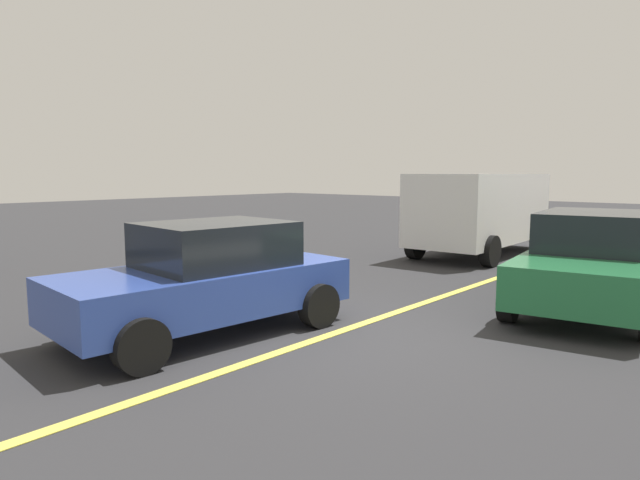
# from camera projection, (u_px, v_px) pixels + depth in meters

# --- Properties ---
(ground_plane) EXTENTS (80.00, 80.00, 0.00)m
(ground_plane) POSITION_uv_depth(u_px,v_px,m) (334.00, 334.00, 7.60)
(ground_plane) COLOR #2D2D30
(lane_marking_centre) EXTENTS (28.00, 0.16, 0.01)m
(lane_marking_centre) POSITION_uv_depth(u_px,v_px,m) (441.00, 297.00, 9.84)
(lane_marking_centre) COLOR #E0D14C
(white_van) EXTENTS (5.28, 2.43, 2.20)m
(white_van) POSITION_uv_depth(u_px,v_px,m) (481.00, 208.00, 14.92)
(white_van) COLOR white
(white_van) RESTS_ON ground_plane
(car_blue_near_curb) EXTENTS (4.12, 2.26, 1.54)m
(car_blue_near_curb) POSITION_uv_depth(u_px,v_px,m) (207.00, 278.00, 7.59)
(car_blue_near_curb) COLOR #2D479E
(car_blue_near_curb) RESTS_ON ground_plane
(car_green_behind_van) EXTENTS (4.79, 2.56, 1.58)m
(car_green_behind_van) POSITION_uv_depth(u_px,v_px,m) (592.00, 260.00, 9.00)
(car_green_behind_van) COLOR #236B3D
(car_green_behind_van) RESTS_ON ground_plane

